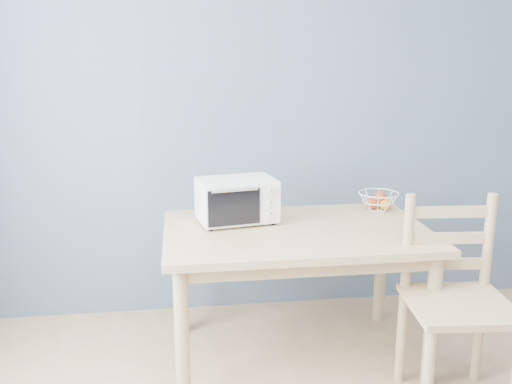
{
  "coord_description": "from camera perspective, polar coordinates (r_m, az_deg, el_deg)",
  "views": [
    {
      "loc": [
        -0.6,
        -1.3,
        1.67
      ],
      "look_at": [
        -0.2,
        1.65,
        0.93
      ],
      "focal_mm": 40.0,
      "sensor_mm": 36.0,
      "label": 1
    }
  ],
  "objects": [
    {
      "name": "room",
      "position": [
        1.48,
        16.65,
        -1.16
      ],
      "size": [
        4.01,
        4.51,
        2.61
      ],
      "color": "tan",
      "rests_on": "ground"
    },
    {
      "name": "dining_table",
      "position": [
        3.07,
        4.04,
        -5.48
      ],
      "size": [
        1.4,
        0.9,
        0.75
      ],
      "color": "tan",
      "rests_on": "ground"
    },
    {
      "name": "toaster_oven",
      "position": [
        3.11,
        -2.22,
        -0.8
      ],
      "size": [
        0.46,
        0.37,
        0.24
      ],
      "rotation": [
        0.0,
        0.0,
        0.18
      ],
      "color": "white",
      "rests_on": "dining_table"
    },
    {
      "name": "fruit_basket",
      "position": [
        3.44,
        12.14,
        -0.82
      ],
      "size": [
        0.31,
        0.31,
        0.12
      ],
      "rotation": [
        0.0,
        0.0,
        0.43
      ],
      "color": "white",
      "rests_on": "dining_table"
    },
    {
      "name": "dining_chair",
      "position": [
        2.92,
        19.32,
        -10.65
      ],
      "size": [
        0.51,
        0.51,
        1.0
      ],
      "rotation": [
        0.0,
        0.0,
        -0.09
      ],
      "color": "tan",
      "rests_on": "ground"
    }
  ]
}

